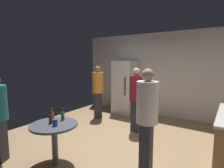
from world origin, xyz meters
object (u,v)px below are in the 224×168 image
Objects in this scene: person_in_white_shirt at (147,113)px; person_in_maroon_shirt at (136,95)px; refrigerator at (125,87)px; beer_bottle_amber at (52,116)px; foreground_table at (54,130)px; beer_bottle_brown at (51,119)px; beer_bottle_green at (63,116)px; plastic_cup_blue at (55,123)px; person_in_orange_shirt at (98,88)px.

person_in_maroon_shirt is (-0.90, 1.45, -0.04)m from person_in_white_shirt.
beer_bottle_amber is at bearing -83.04° from refrigerator.
foreground_table is at bearing -80.37° from refrigerator.
foreground_table is 0.47× the size of person_in_white_shirt.
refrigerator is 1.68m from person_in_maroon_shirt.
beer_bottle_brown is at bearing -172.75° from foreground_table.
beer_bottle_amber is (0.40, -3.31, -0.08)m from refrigerator.
refrigerator is 2.25× the size of foreground_table.
beer_bottle_brown is at bearing -9.94° from person_in_maroon_shirt.
person_in_maroon_shirt is at bearing 74.40° from beer_bottle_green.
beer_bottle_amber is at bearing 149.04° from foreground_table.
foreground_table is 0.19m from plastic_cup_blue.
beer_bottle_green is 0.30m from plastic_cup_blue.
beer_bottle_amber is 0.14× the size of person_in_orange_shirt.
person_in_orange_shirt reaches higher than beer_bottle_brown.
person_in_orange_shirt is (-1.48, 0.31, 0.01)m from person_in_maroon_shirt.
person_in_orange_shirt reaches higher than person_in_maroon_shirt.
beer_bottle_brown is 0.17m from plastic_cup_blue.
beer_bottle_brown is at bearing -98.81° from beer_bottle_green.
refrigerator is at bearing -135.16° from person_in_maroon_shirt.
plastic_cup_blue is (0.27, -0.15, -0.03)m from beer_bottle_amber.
refrigerator reaches higher than person_in_orange_shirt.
beer_bottle_brown reaches higher than plastic_cup_blue.
beer_bottle_brown is 0.14× the size of person_in_maroon_shirt.
person_in_orange_shirt is (-0.98, 2.44, 0.33)m from foreground_table.
foreground_table is (0.58, -3.42, -0.27)m from refrigerator.
person_in_white_shirt reaches higher than person_in_maroon_shirt.
foreground_table is 0.49× the size of person_in_orange_shirt.
person_in_white_shirt is (1.47, 0.69, 0.17)m from beer_bottle_brown.
beer_bottle_amber is at bearing -140.50° from beer_bottle_green.
beer_bottle_green is at bearing -28.67° from person_in_orange_shirt.
beer_bottle_amber is 2.09× the size of plastic_cup_blue.
foreground_table is 3.48× the size of beer_bottle_brown.
beer_bottle_green reaches higher than plastic_cup_blue.
beer_bottle_brown and beer_bottle_green have the same top height.
person_in_orange_shirt is (-1.07, 2.49, 0.17)m from plastic_cup_blue.
person_in_orange_shirt is (-0.91, 2.45, 0.14)m from beer_bottle_brown.
beer_bottle_green is at bearing 12.52° from person_in_white_shirt.
person_in_orange_shirt is at bearing 113.27° from plastic_cup_blue.
plastic_cup_blue is at bearing -5.68° from person_in_maroon_shirt.
person_in_maroon_shirt is at bearing 76.82° from foreground_table.
beer_bottle_green is (0.04, 0.23, 0.00)m from beer_bottle_brown.
beer_bottle_amber is at bearing -13.47° from person_in_maroon_shirt.
beer_bottle_amber is 1.00× the size of beer_bottle_green.
person_in_orange_shirt is at bearing 111.85° from foreground_table.
person_in_white_shirt is (1.58, 0.58, 0.17)m from beer_bottle_amber.
person_in_orange_shirt is (-2.38, 1.76, -0.03)m from person_in_white_shirt.
beer_bottle_brown is at bearing -81.53° from refrigerator.
plastic_cup_blue reaches higher than foreground_table.
beer_bottle_amber is 0.14× the size of person_in_white_shirt.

